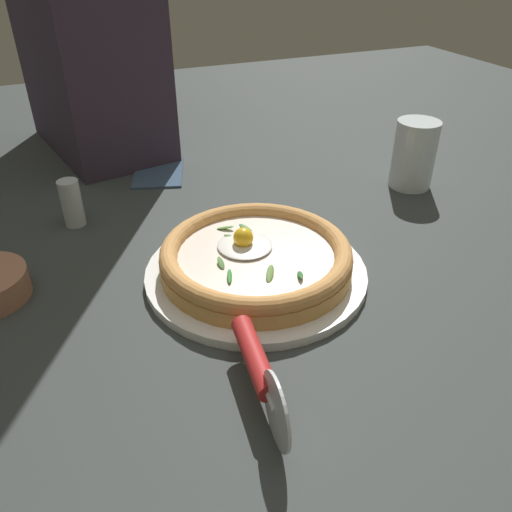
{
  "coord_description": "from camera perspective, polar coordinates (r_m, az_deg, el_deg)",
  "views": [
    {
      "loc": [
        0.5,
        -0.25,
        0.4
      ],
      "look_at": [
        -0.02,
        -0.03,
        0.03
      ],
      "focal_mm": 35.94,
      "sensor_mm": 36.0,
      "label": 1
    }
  ],
  "objects": [
    {
      "name": "pizza_plate",
      "position": [
        0.69,
        -0.0,
        -1.82
      ],
      "size": [
        0.29,
        0.29,
        0.01
      ],
      "primitive_type": "cylinder",
      "color": "white",
      "rests_on": "ground"
    },
    {
      "name": "pizza_cutter",
      "position": [
        0.51,
        0.38,
        -12.44
      ],
      "size": [
        0.16,
        0.03,
        0.07
      ],
      "color": "silver",
      "rests_on": "ground"
    },
    {
      "name": "pepper_shaker",
      "position": [
        0.84,
        -19.82,
        5.57
      ],
      "size": [
        0.03,
        0.03,
        0.07
      ],
      "primitive_type": "cylinder",
      "color": "silver",
      "rests_on": "ground"
    },
    {
      "name": "ground_plane",
      "position": [
        0.7,
        2.73,
        -3.39
      ],
      "size": [
        2.4,
        2.4,
        0.03
      ],
      "primitive_type": "cube",
      "color": "#343A39",
      "rests_on": "ground"
    },
    {
      "name": "folded_napkin",
      "position": [
        1.0,
        -10.8,
        9.27
      ],
      "size": [
        0.16,
        0.13,
        0.01
      ],
      "primitive_type": "cube",
      "rotation": [
        0.0,
        0.0,
        2.84
      ],
      "color": "#344961",
      "rests_on": "ground"
    },
    {
      "name": "drinking_glass",
      "position": [
        0.96,
        17.1,
        10.32
      ],
      "size": [
        0.07,
        0.07,
        0.12
      ],
      "color": "silver",
      "rests_on": "ground"
    },
    {
      "name": "pizza",
      "position": [
        0.67,
        -0.02,
        -0.04
      ],
      "size": [
        0.25,
        0.25,
        0.05
      ],
      "color": "tan",
      "rests_on": "pizza_plate"
    }
  ]
}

